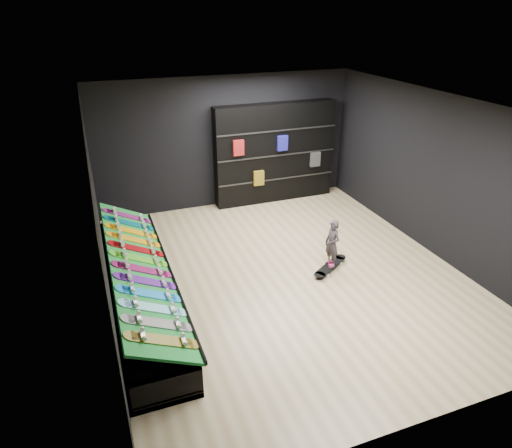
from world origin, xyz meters
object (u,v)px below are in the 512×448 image
object	(u,v)px
floor_skateboard	(330,267)
child	(331,252)
display_rack	(140,291)
back_shelving	(275,153)

from	to	relation	value
floor_skateboard	child	xyz separation A→B (m)	(0.00, 0.00, 0.31)
display_rack	back_shelving	world-z (taller)	back_shelving
back_shelving	child	distance (m)	3.56
floor_skateboard	child	world-z (taller)	child
display_rack	child	bearing A→B (deg)	-2.18
back_shelving	floor_skateboard	distance (m)	3.64
display_rack	back_shelving	size ratio (longest dim) A/B	1.53
back_shelving	display_rack	bearing A→B (deg)	-138.04
floor_skateboard	child	distance (m)	0.31
display_rack	back_shelving	xyz separation A→B (m)	(3.69, 3.32, 0.92)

